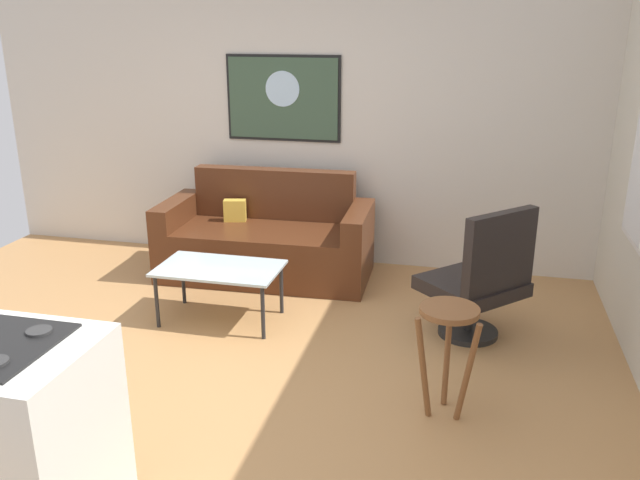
{
  "coord_description": "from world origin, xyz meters",
  "views": [
    {
      "loc": [
        1.49,
        -3.49,
        2.2
      ],
      "look_at": [
        0.43,
        0.9,
        0.7
      ],
      "focal_mm": 36.75,
      "sensor_mm": 36.0,
      "label": 1
    }
  ],
  "objects_px": {
    "coffee_table": "(219,272)",
    "couch": "(267,242)",
    "armchair": "(481,279)",
    "bar_stool": "(448,331)",
    "wall_painting": "(283,98)"
  },
  "relations": [
    {
      "from": "coffee_table",
      "to": "bar_stool",
      "type": "distance_m",
      "value": 1.98
    },
    {
      "from": "bar_stool",
      "to": "wall_painting",
      "type": "distance_m",
      "value": 3.12
    },
    {
      "from": "couch",
      "to": "wall_painting",
      "type": "bearing_deg",
      "value": 87.33
    },
    {
      "from": "coffee_table",
      "to": "wall_painting",
      "type": "height_order",
      "value": "wall_painting"
    },
    {
      "from": "couch",
      "to": "bar_stool",
      "type": "distance_m",
      "value": 2.57
    },
    {
      "from": "coffee_table",
      "to": "wall_painting",
      "type": "xyz_separation_m",
      "value": [
        0.07,
        1.53,
        1.14
      ]
    },
    {
      "from": "coffee_table",
      "to": "armchair",
      "type": "bearing_deg",
      "value": 3.79
    },
    {
      "from": "wall_painting",
      "to": "coffee_table",
      "type": "bearing_deg",
      "value": -92.72
    },
    {
      "from": "coffee_table",
      "to": "couch",
      "type": "bearing_deg",
      "value": 87.25
    },
    {
      "from": "armchair",
      "to": "bar_stool",
      "type": "xyz_separation_m",
      "value": [
        -0.18,
        -1.03,
        0.06
      ]
    },
    {
      "from": "couch",
      "to": "bar_stool",
      "type": "bearing_deg",
      "value": -48.27
    },
    {
      "from": "bar_stool",
      "to": "wall_painting",
      "type": "relative_size",
      "value": 0.63
    },
    {
      "from": "couch",
      "to": "coffee_table",
      "type": "xyz_separation_m",
      "value": [
        -0.05,
        -1.01,
        0.09
      ]
    },
    {
      "from": "armchair",
      "to": "couch",
      "type": "bearing_deg",
      "value": 154.88
    },
    {
      "from": "coffee_table",
      "to": "armchair",
      "type": "relative_size",
      "value": 0.93
    }
  ]
}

